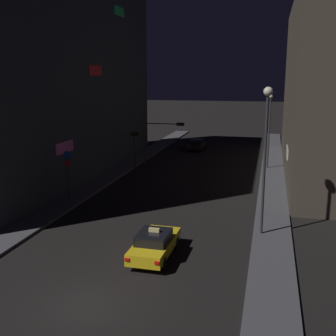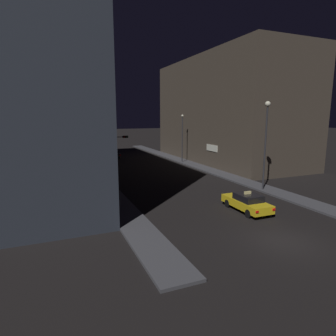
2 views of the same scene
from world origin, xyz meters
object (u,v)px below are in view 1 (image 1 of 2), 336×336
street_lamp_far_block (269,125)px  traffic_light_left_kerb (135,143)px  street_lamp_near_block (266,136)px  taxi (155,244)px  far_car (197,144)px  traffic_light_overhead (160,133)px  sign_pole_left (68,170)px

street_lamp_far_block → traffic_light_left_kerb: bearing=-166.1°
street_lamp_near_block → street_lamp_far_block: street_lamp_near_block is taller
taxi → street_lamp_near_block: bearing=39.3°
far_car → street_lamp_near_block: bearing=-72.6°
traffic_light_overhead → traffic_light_left_kerb: bearing=-118.9°
street_lamp_near_block → street_lamp_far_block: 19.01m
traffic_light_left_kerb → street_lamp_far_block: 13.68m
traffic_light_overhead → street_lamp_far_block: (11.35, -0.03, 1.09)m
street_lamp_near_block → street_lamp_far_block: (0.11, 18.95, -1.50)m
sign_pole_left → far_car: bearing=77.8°
far_car → traffic_light_overhead: size_ratio=0.96×
taxi → street_lamp_near_block: size_ratio=0.52×
street_lamp_near_block → street_lamp_far_block: size_ratio=1.16×
taxi → traffic_light_overhead: traffic_light_overhead is taller
traffic_light_left_kerb → street_lamp_far_block: bearing=13.9°
street_lamp_near_block → traffic_light_overhead: bearing=120.6°
far_car → traffic_light_overhead: 10.30m
street_lamp_near_block → far_car: bearing=107.4°
traffic_light_left_kerb → street_lamp_near_block: (13.06, -15.68, 3.23)m
taxi → sign_pole_left: sign_pole_left is taller
far_car → sign_pole_left: sign_pole_left is taller
far_car → traffic_light_left_kerb: 13.77m
far_car → street_lamp_far_block: size_ratio=0.60×
far_car → traffic_light_overhead: (-2.28, -9.68, 2.70)m
taxi → traffic_light_left_kerb: 21.60m
traffic_light_overhead → sign_pole_left: bearing=-101.5°
traffic_light_left_kerb → street_lamp_near_block: bearing=-50.2°
taxi → sign_pole_left: 12.15m
traffic_light_overhead → street_lamp_near_block: size_ratio=0.54×
taxi → far_car: taxi is taller
traffic_light_overhead → far_car: bearing=76.7°
traffic_light_left_kerb → taxi: bearing=-69.1°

